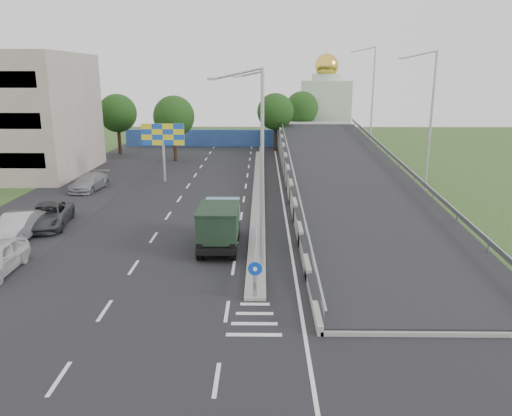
{
  "coord_description": "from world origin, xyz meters",
  "views": [
    {
      "loc": [
        0.31,
        -18.59,
        9.91
      ],
      "look_at": [
        -0.06,
        10.15,
        2.2
      ],
      "focal_mm": 35.0,
      "sensor_mm": 36.0,
      "label": 1
    }
  ],
  "objects_px": {
    "lamp_post_near": "(258,160)",
    "billboard": "(163,138)",
    "lamp_post_mid": "(260,122)",
    "church": "(325,105)",
    "lamp_post_far": "(261,108)",
    "parked_car_c": "(48,216)",
    "sign_bollard": "(255,279)",
    "parked_car_b": "(18,227)",
    "parked_car_d": "(89,182)",
    "dump_truck": "(220,223)"
  },
  "relations": [
    {
      "from": "billboard",
      "to": "church",
      "type": "bearing_deg",
      "value": 59.3
    },
    {
      "from": "church",
      "to": "parked_car_c",
      "type": "bearing_deg",
      "value": -117.27
    },
    {
      "from": "parked_car_c",
      "to": "lamp_post_mid",
      "type": "bearing_deg",
      "value": 32.62
    },
    {
      "from": "lamp_post_near",
      "to": "parked_car_d",
      "type": "distance_m",
      "value": 24.26
    },
    {
      "from": "lamp_post_mid",
      "to": "lamp_post_far",
      "type": "distance_m",
      "value": 20.0
    },
    {
      "from": "parked_car_b",
      "to": "parked_car_d",
      "type": "relative_size",
      "value": 0.98
    },
    {
      "from": "church",
      "to": "lamp_post_near",
      "type": "bearing_deg",
      "value": -100.38
    },
    {
      "from": "lamp_post_near",
      "to": "parked_car_d",
      "type": "relative_size",
      "value": 1.99
    },
    {
      "from": "sign_bollard",
      "to": "parked_car_c",
      "type": "bearing_deg",
      "value": 141.58
    },
    {
      "from": "billboard",
      "to": "dump_truck",
      "type": "bearing_deg",
      "value": -69.77
    },
    {
      "from": "sign_bollard",
      "to": "lamp_post_mid",
      "type": "xyz_separation_m",
      "value": [
        0.11,
        23.83,
        4.77
      ]
    },
    {
      "from": "sign_bollard",
      "to": "parked_car_b",
      "type": "bearing_deg",
      "value": 150.11
    },
    {
      "from": "parked_car_b",
      "to": "parked_car_c",
      "type": "height_order",
      "value": "parked_car_b"
    },
    {
      "from": "lamp_post_far",
      "to": "parked_car_c",
      "type": "xyz_separation_m",
      "value": [
        -14.17,
        -32.67,
        -5.04
      ]
    },
    {
      "from": "church",
      "to": "sign_bollard",
      "type": "bearing_deg",
      "value": -99.81
    },
    {
      "from": "lamp_post_near",
      "to": "dump_truck",
      "type": "xyz_separation_m",
      "value": [
        -2.31,
        3.55,
        -4.37
      ]
    },
    {
      "from": "lamp_post_near",
      "to": "parked_car_b",
      "type": "bearing_deg",
      "value": 162.55
    },
    {
      "from": "sign_bollard",
      "to": "lamp_post_mid",
      "type": "bearing_deg",
      "value": 89.74
    },
    {
      "from": "lamp_post_far",
      "to": "parked_car_b",
      "type": "relative_size",
      "value": 2.04
    },
    {
      "from": "lamp_post_near",
      "to": "sign_bollard",
      "type": "bearing_deg",
      "value": -91.64
    },
    {
      "from": "lamp_post_near",
      "to": "lamp_post_far",
      "type": "relative_size",
      "value": 1.0
    },
    {
      "from": "lamp_post_near",
      "to": "lamp_post_far",
      "type": "xyz_separation_m",
      "value": [
        0.0,
        40.0,
        0.0
      ]
    },
    {
      "from": "billboard",
      "to": "parked_car_d",
      "type": "bearing_deg",
      "value": -148.31
    },
    {
      "from": "billboard",
      "to": "lamp_post_far",
      "type": "bearing_deg",
      "value": 63.16
    },
    {
      "from": "dump_truck",
      "to": "parked_car_c",
      "type": "height_order",
      "value": "dump_truck"
    },
    {
      "from": "lamp_post_mid",
      "to": "lamp_post_far",
      "type": "xyz_separation_m",
      "value": [
        0.0,
        20.0,
        0.0
      ]
    },
    {
      "from": "dump_truck",
      "to": "lamp_post_mid",
      "type": "bearing_deg",
      "value": 82.17
    },
    {
      "from": "lamp_post_near",
      "to": "lamp_post_mid",
      "type": "xyz_separation_m",
      "value": [
        0.0,
        20.0,
        0.0
      ]
    },
    {
      "from": "lamp_post_mid",
      "to": "church",
      "type": "height_order",
      "value": "church"
    },
    {
      "from": "sign_bollard",
      "to": "lamp_post_far",
      "type": "xyz_separation_m",
      "value": [
        0.11,
        43.83,
        4.77
      ]
    },
    {
      "from": "sign_bollard",
      "to": "lamp_post_far",
      "type": "bearing_deg",
      "value": 89.86
    },
    {
      "from": "church",
      "to": "billboard",
      "type": "distance_m",
      "value": 37.23
    },
    {
      "from": "parked_car_c",
      "to": "parked_car_d",
      "type": "xyz_separation_m",
      "value": [
        -0.92,
        10.98,
        -0.03
      ]
    },
    {
      "from": "sign_bollard",
      "to": "parked_car_c",
      "type": "height_order",
      "value": "sign_bollard"
    },
    {
      "from": "church",
      "to": "parked_car_d",
      "type": "distance_m",
      "value": 43.8
    },
    {
      "from": "parked_car_b",
      "to": "billboard",
      "type": "bearing_deg",
      "value": 68.95
    },
    {
      "from": "parked_car_c",
      "to": "parked_car_d",
      "type": "relative_size",
      "value": 1.09
    },
    {
      "from": "dump_truck",
      "to": "parked_car_d",
      "type": "height_order",
      "value": "dump_truck"
    },
    {
      "from": "sign_bollard",
      "to": "billboard",
      "type": "height_order",
      "value": "billboard"
    },
    {
      "from": "sign_bollard",
      "to": "billboard",
      "type": "xyz_separation_m",
      "value": [
        -9.0,
        25.83,
        3.15
      ]
    },
    {
      "from": "lamp_post_near",
      "to": "billboard",
      "type": "distance_m",
      "value": 23.87
    },
    {
      "from": "billboard",
      "to": "parked_car_b",
      "type": "height_order",
      "value": "billboard"
    },
    {
      "from": "lamp_post_far",
      "to": "dump_truck",
      "type": "xyz_separation_m",
      "value": [
        -2.31,
        -36.45,
        -4.37
      ]
    },
    {
      "from": "lamp_post_far",
      "to": "billboard",
      "type": "relative_size",
      "value": 1.83
    },
    {
      "from": "lamp_post_far",
      "to": "church",
      "type": "bearing_deg",
      "value": 54.76
    },
    {
      "from": "dump_truck",
      "to": "parked_car_d",
      "type": "xyz_separation_m",
      "value": [
        -12.78,
        14.76,
        -0.7
      ]
    },
    {
      "from": "lamp_post_mid",
      "to": "parked_car_b",
      "type": "relative_size",
      "value": 2.04
    },
    {
      "from": "lamp_post_near",
      "to": "church",
      "type": "bearing_deg",
      "value": 79.62
    },
    {
      "from": "lamp_post_mid",
      "to": "lamp_post_far",
      "type": "relative_size",
      "value": 1.0
    },
    {
      "from": "dump_truck",
      "to": "parked_car_c",
      "type": "bearing_deg",
      "value": 162.49
    }
  ]
}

